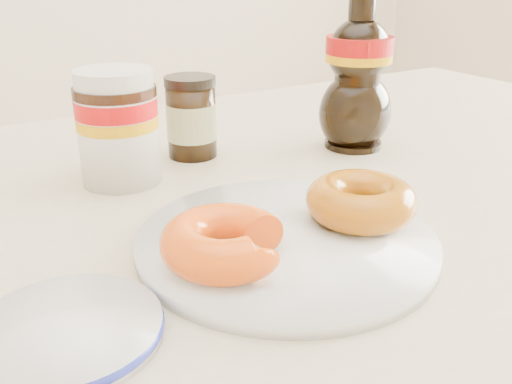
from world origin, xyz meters
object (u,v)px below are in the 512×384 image
plate (286,241)px  donut_bitten (224,242)px  blue_rim_saucer (68,330)px  donut_whole (361,201)px  nutella_jar (118,123)px  syrup_bottle (358,74)px  dark_jar (191,118)px  dining_table (292,267)px

plate → donut_bitten: (-0.07, -0.01, 0.02)m
blue_rim_saucer → plate: bearing=8.7°
donut_bitten → donut_whole: 0.14m
donut_bitten → donut_whole: bearing=8.5°
nutella_jar → plate: bearing=-73.6°
donut_bitten → syrup_bottle: size_ratio=0.52×
nutella_jar → syrup_bottle: size_ratio=0.65×
syrup_bottle → nutella_jar: bearing=172.6°
dark_jar → blue_rim_saucer: bearing=-128.2°
plate → dark_jar: dark_jar is taller
dining_table → donut_whole: (0.01, -0.09, 0.11)m
plate → syrup_bottle: 0.31m
syrup_bottle → blue_rim_saucer: bearing=-153.0°
plate → blue_rim_saucer: 0.20m
donut_bitten → nutella_jar: 0.24m
donut_whole → dark_jar: bearing=97.8°
dining_table → donut_bitten: (-0.14, -0.10, 0.11)m
blue_rim_saucer → donut_bitten: bearing=7.3°
plate → blue_rim_saucer: size_ratio=2.03×
donut_bitten → nutella_jar: size_ratio=0.80×
nutella_jar → dark_jar: (0.11, 0.04, -0.02)m
donut_bitten → nutella_jar: nutella_jar is taller
donut_whole → dark_jar: 0.28m
dining_table → donut_bitten: size_ratio=13.93×
dining_table → dark_jar: bearing=99.8°
syrup_bottle → dark_jar: 0.22m
donut_whole → syrup_bottle: bearing=50.9°
donut_whole → donut_bitten: bearing=-177.6°
nutella_jar → dark_jar: bearing=19.9°
donut_bitten → nutella_jar: bearing=96.1°
syrup_bottle → dark_jar: size_ratio=1.93×
dining_table → plate: (-0.07, -0.09, 0.09)m
donut_whole → blue_rim_saucer: (-0.27, -0.02, -0.02)m
syrup_bottle → dark_jar: bearing=158.5°
dining_table → syrup_bottle: syrup_bottle is taller
plate → dark_jar: bearing=81.8°
donut_whole → syrup_bottle: size_ratio=0.52×
dining_table → blue_rim_saucer: blue_rim_saucer is taller
donut_whole → dark_jar: size_ratio=1.00×
dark_jar → plate: bearing=-98.2°
plate → dark_jar: 0.27m
blue_rim_saucer → nutella_jar: bearing=63.7°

